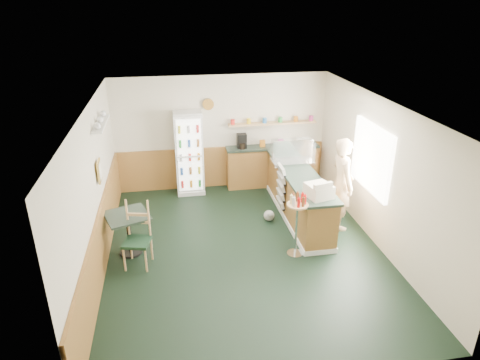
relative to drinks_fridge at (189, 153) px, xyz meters
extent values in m
plane|color=black|center=(0.80, -2.74, -0.97)|extent=(6.00, 6.00, 0.00)
cube|color=beige|center=(0.80, 0.27, 0.38)|extent=(5.00, 0.02, 2.70)
cube|color=beige|center=(-1.71, -2.74, 0.38)|extent=(0.02, 6.00, 2.70)
cube|color=beige|center=(3.31, -2.74, 0.38)|extent=(0.02, 6.00, 2.70)
cube|color=silver|center=(0.80, -2.74, 1.74)|extent=(5.00, 6.00, 0.02)
cube|color=olive|center=(0.80, 0.23, -0.47)|extent=(4.98, 0.05, 1.00)
cube|color=olive|center=(-1.67, -2.74, -0.47)|extent=(0.05, 5.98, 1.00)
cube|color=white|center=(3.26, -2.44, 0.58)|extent=(0.06, 1.45, 1.25)
cube|color=gold|center=(-1.65, -2.24, 0.58)|extent=(0.03, 0.32, 0.38)
cube|color=white|center=(-1.60, -1.74, 1.28)|extent=(0.18, 1.20, 0.03)
cylinder|color=olive|center=(0.50, 0.20, 1.08)|extent=(0.26, 0.04, 0.26)
cube|color=olive|center=(2.15, -1.67, -0.50)|extent=(0.60, 2.95, 0.95)
cube|color=white|center=(2.15, -1.67, -0.92)|extent=(0.64, 2.97, 0.10)
cube|color=#27362B|center=(2.15, -1.67, 0.01)|extent=(0.68, 3.01, 0.05)
cube|color=olive|center=(2.00, 0.06, -0.50)|extent=(2.20, 0.38, 0.95)
cube|color=#27362B|center=(2.00, 0.06, 0.01)|extent=(2.24, 0.42, 0.05)
cube|color=tan|center=(2.00, 0.14, 0.58)|extent=(2.10, 0.22, 0.04)
cube|color=black|center=(1.25, 0.06, 0.21)|extent=(0.22, 0.18, 0.34)
cylinder|color=#B2664C|center=(1.05, 0.14, 0.66)|extent=(0.10, 0.10, 0.12)
cylinder|color=#B2664C|center=(1.43, 0.14, 0.66)|extent=(0.10, 0.10, 0.12)
cylinder|color=#B2664C|center=(1.81, 0.14, 0.66)|extent=(0.10, 0.10, 0.12)
cylinder|color=#B2664C|center=(2.19, 0.14, 0.66)|extent=(0.10, 0.10, 0.12)
cylinder|color=#B2664C|center=(2.57, 0.14, 0.66)|extent=(0.10, 0.10, 0.12)
cylinder|color=#B2664C|center=(2.95, 0.14, 0.66)|extent=(0.10, 0.10, 0.12)
cube|color=silver|center=(0.00, 0.04, 0.00)|extent=(0.64, 0.45, 1.94)
cube|color=white|center=(0.00, -0.19, 0.01)|extent=(0.54, 0.02, 1.72)
cube|color=silver|center=(0.00, -0.26, 0.01)|extent=(0.58, 0.02, 1.78)
cube|color=silver|center=(2.15, -1.11, 0.07)|extent=(0.88, 0.46, 0.06)
cube|color=silver|center=(2.15, -1.11, 0.32)|extent=(0.86, 0.44, 0.44)
cube|color=beige|center=(2.15, -2.79, 0.16)|extent=(0.50, 0.51, 0.24)
imported|color=tan|center=(2.85, -2.18, -0.03)|extent=(0.47, 0.64, 1.88)
cylinder|color=silver|center=(1.69, -3.03, -0.96)|extent=(0.30, 0.30, 0.02)
cylinder|color=silver|center=(1.69, -3.03, -0.46)|extent=(0.04, 0.04, 0.99)
cylinder|color=tan|center=(1.69, -3.03, 0.03)|extent=(0.38, 0.38, 0.03)
cylinder|color=red|center=(1.80, -3.06, 0.13)|extent=(0.05, 0.05, 0.17)
cylinder|color=red|center=(1.79, -2.97, 0.13)|extent=(0.05, 0.05, 0.17)
cylinder|color=red|center=(1.71, -2.92, 0.13)|extent=(0.05, 0.05, 0.17)
cylinder|color=red|center=(1.63, -2.93, 0.13)|extent=(0.05, 0.05, 0.17)
cylinder|color=red|center=(1.58, -3.01, 0.13)|extent=(0.05, 0.05, 0.17)
cylinder|color=red|center=(1.59, -3.09, 0.13)|extent=(0.05, 0.05, 0.17)
cylinder|color=red|center=(1.67, -3.14, 0.13)|extent=(0.05, 0.05, 0.17)
cylinder|color=red|center=(1.75, -3.13, 0.13)|extent=(0.05, 0.05, 0.17)
cube|color=black|center=(1.81, -1.57, -0.72)|extent=(0.05, 0.46, 0.03)
cube|color=beige|center=(1.79, -1.57, -0.65)|extent=(0.09, 0.42, 0.16)
cube|color=black|center=(1.81, -1.57, -0.53)|extent=(0.05, 0.46, 0.03)
cube|color=beige|center=(1.79, -1.57, -0.46)|extent=(0.09, 0.42, 0.16)
cube|color=black|center=(1.81, -1.57, -0.34)|extent=(0.05, 0.46, 0.03)
cube|color=beige|center=(1.79, -1.57, -0.27)|extent=(0.09, 0.42, 0.16)
cube|color=black|center=(1.81, -1.57, -0.15)|extent=(0.05, 0.46, 0.03)
cube|color=beige|center=(1.79, -1.57, -0.08)|extent=(0.09, 0.42, 0.16)
cube|color=black|center=(1.81, -1.57, 0.04)|extent=(0.05, 0.46, 0.03)
cube|color=beige|center=(1.79, -1.57, 0.11)|extent=(0.09, 0.42, 0.16)
cylinder|color=black|center=(-1.25, -2.49, -0.95)|extent=(0.41, 0.41, 0.04)
cylinder|color=black|center=(-1.25, -2.49, -0.58)|extent=(0.08, 0.08, 0.71)
cube|color=#27362B|center=(-1.25, -2.49, -0.21)|extent=(0.91, 0.91, 0.04)
cube|color=black|center=(-1.09, -2.90, -0.50)|extent=(0.52, 0.52, 0.05)
cylinder|color=tan|center=(-1.28, -3.09, -0.74)|extent=(0.04, 0.04, 0.46)
cylinder|color=tan|center=(-0.91, -3.09, -0.74)|extent=(0.04, 0.04, 0.46)
cylinder|color=tan|center=(-1.28, -2.72, -0.74)|extent=(0.04, 0.04, 0.46)
cylinder|color=tan|center=(-0.91, -2.72, -0.74)|extent=(0.04, 0.04, 0.46)
cube|color=tan|center=(-1.09, -2.71, -0.15)|extent=(0.39, 0.13, 0.70)
sphere|color=gray|center=(1.51, -1.72, -0.86)|extent=(0.22, 0.22, 0.22)
sphere|color=gray|center=(1.51, -1.83, -0.77)|extent=(0.13, 0.13, 0.13)
camera|label=1|loc=(-0.42, -9.37, 3.38)|focal=32.00mm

